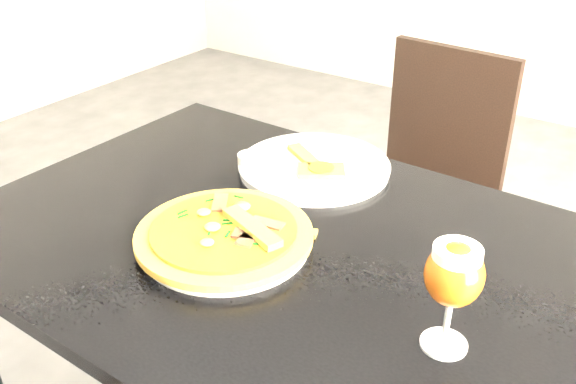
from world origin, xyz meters
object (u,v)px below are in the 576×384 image
Objects in this scene: beer_glass at (454,275)px; chair_far at (423,185)px; pizza at (224,233)px; dining_table at (291,283)px.

chair_far is at bearing 114.38° from beer_glass.
beer_glass is (0.41, -0.91, 0.40)m from chair_far.
pizza is 0.42m from beer_glass.
beer_glass reaches higher than chair_far.
beer_glass is at bearing -15.07° from dining_table.
dining_table is 3.93× the size of pizza.
beer_glass is (0.32, -0.09, 0.21)m from dining_table.
pizza is 1.84× the size of beer_glass.
dining_table is 0.40m from beer_glass.
chair_far reaches higher than dining_table.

